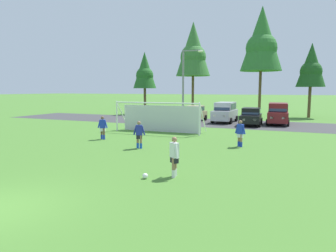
# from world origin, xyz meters

# --- Properties ---
(ground_plane) EXTENTS (400.00, 400.00, 0.00)m
(ground_plane) POSITION_xyz_m (0.00, 15.00, 0.00)
(ground_plane) COLOR #477A2D
(parking_lot_strip) EXTENTS (52.00, 8.40, 0.01)m
(parking_lot_strip) POSITION_xyz_m (0.00, 25.89, 0.00)
(parking_lot_strip) COLOR #3D3D3F
(parking_lot_strip) RESTS_ON ground
(soccer_ball) EXTENTS (0.22, 0.22, 0.22)m
(soccer_ball) POSITION_xyz_m (2.55, 4.61, 0.11)
(soccer_ball) COLOR white
(soccer_ball) RESTS_ON ground
(soccer_goal) EXTENTS (7.45, 2.06, 2.57)m
(soccer_goal) POSITION_xyz_m (-2.72, 17.11, 1.29)
(soccer_goal) COLOR white
(soccer_goal) RESTS_ON ground
(player_striker_near) EXTENTS (0.71, 0.33, 1.64)m
(player_striker_near) POSITION_xyz_m (4.66, 13.07, 0.82)
(player_striker_near) COLOR #936B4C
(player_striker_near) RESTS_ON ground
(player_midfield_center) EXTENTS (0.74, 0.37, 1.64)m
(player_midfield_center) POSITION_xyz_m (-4.79, 12.04, 0.82)
(player_midfield_center) COLOR brown
(player_midfield_center) RESTS_ON ground
(player_defender_far) EXTENTS (0.73, 0.38, 1.64)m
(player_defender_far) POSITION_xyz_m (-0.77, 10.11, 0.82)
(player_defender_far) COLOR #936B4C
(player_defender_far) RESTS_ON ground
(player_winger_left) EXTENTS (0.57, 0.59, 1.64)m
(player_winger_left) POSITION_xyz_m (3.51, 5.31, 0.82)
(player_winger_left) COLOR #936B4C
(player_winger_left) RESTS_ON ground
(parked_car_slot_far_left) EXTENTS (2.04, 4.20, 1.72)m
(parked_car_slot_far_left) POSITION_xyz_m (-3.00, 26.67, 0.88)
(parked_car_slot_far_left) COLOR tan
(parked_car_slot_far_left) RESTS_ON ground
(parked_car_slot_left) EXTENTS (2.15, 4.60, 2.16)m
(parked_car_slot_left) POSITION_xyz_m (0.42, 26.84, 1.11)
(parked_car_slot_left) COLOR #B2B2BC
(parked_car_slot_left) RESTS_ON ground
(parked_car_slot_center_left) EXTENTS (2.26, 4.32, 1.72)m
(parked_car_slot_center_left) POSITION_xyz_m (3.44, 25.07, 0.88)
(parked_car_slot_center_left) COLOR black
(parked_car_slot_center_left) RESTS_ON ground
(parked_car_slot_center) EXTENTS (2.38, 4.72, 2.16)m
(parked_car_slot_center) POSITION_xyz_m (5.79, 26.98, 1.11)
(parked_car_slot_center) COLOR maroon
(parked_car_slot_center) RESTS_ON ground
(tree_left_edge) EXTENTS (3.33, 3.33, 8.89)m
(tree_left_edge) POSITION_xyz_m (-13.13, 34.02, 6.10)
(tree_left_edge) COLOR brown
(tree_left_edge) RESTS_ON ground
(tree_mid_left) EXTENTS (4.93, 4.93, 13.15)m
(tree_mid_left) POSITION_xyz_m (-6.85, 37.14, 9.05)
(tree_mid_left) COLOR brown
(tree_mid_left) RESTS_ON ground
(tree_center_back) EXTENTS (5.36, 5.36, 14.29)m
(tree_center_back) POSITION_xyz_m (2.68, 36.81, 9.84)
(tree_center_back) COLOR brown
(tree_center_back) RESTS_ON ground
(tree_mid_right) EXTENTS (3.46, 3.46, 9.23)m
(tree_mid_right) POSITION_xyz_m (8.74, 36.76, 6.34)
(tree_mid_right) COLOR brown
(tree_mid_right) RESTS_ON ground
(street_lamp) EXTENTS (2.00, 0.32, 7.02)m
(street_lamp) POSITION_xyz_m (-1.76, 20.42, 3.65)
(street_lamp) COLOR slate
(street_lamp) RESTS_ON ground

